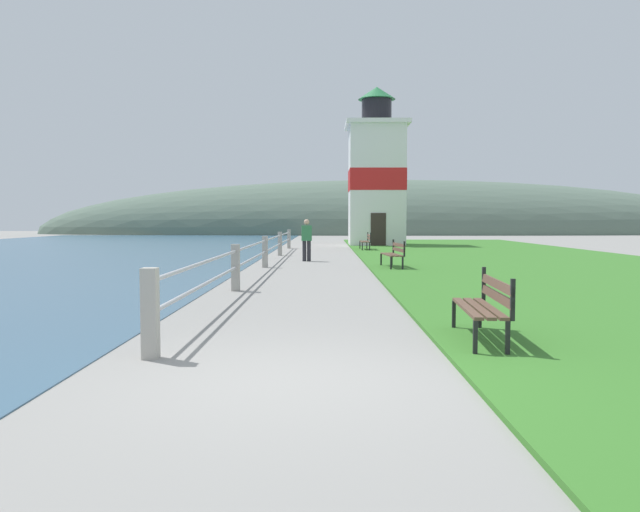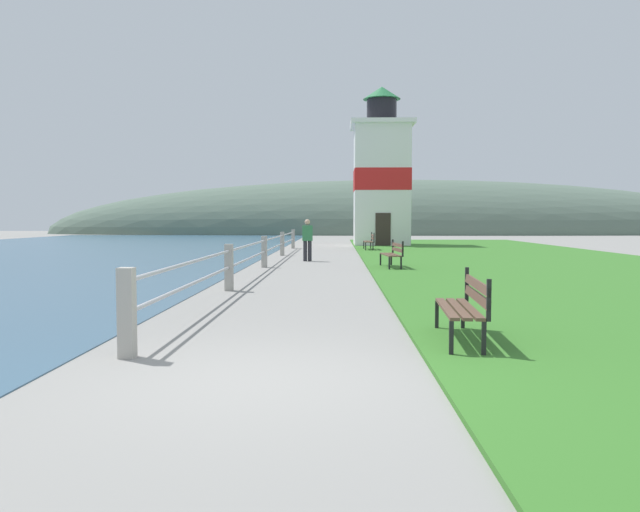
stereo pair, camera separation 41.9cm
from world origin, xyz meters
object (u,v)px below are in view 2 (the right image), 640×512
(park_bench_midway, at_px, (393,253))
(park_bench_far, at_px, (370,240))
(person_strolling, at_px, (307,239))
(lighthouse, at_px, (381,177))
(park_bench_near, at_px, (465,303))

(park_bench_midway, xyz_separation_m, park_bench_far, (-0.12, 11.98, 0.00))
(park_bench_midway, distance_m, person_strolling, 4.78)
(lighthouse, xyz_separation_m, person_strolling, (-3.87, -14.66, -3.36))
(person_strolling, bearing_deg, lighthouse, -18.27)
(lighthouse, bearing_deg, park_bench_near, -91.99)
(park_bench_near, xyz_separation_m, person_strolling, (-2.81, 16.03, 0.34))
(person_strolling, bearing_deg, park_bench_far, -22.55)
(park_bench_far, distance_m, lighthouse, 7.47)
(park_bench_midway, relative_size, person_strolling, 1.15)
(person_strolling, bearing_deg, park_bench_near, -173.54)
(park_bench_near, height_order, lighthouse, lighthouse)
(lighthouse, bearing_deg, park_bench_far, -99.03)
(lighthouse, bearing_deg, park_bench_midway, -92.78)
(person_strolling, bearing_deg, park_bench_midway, -144.83)
(park_bench_midway, bearing_deg, park_bench_far, -94.30)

